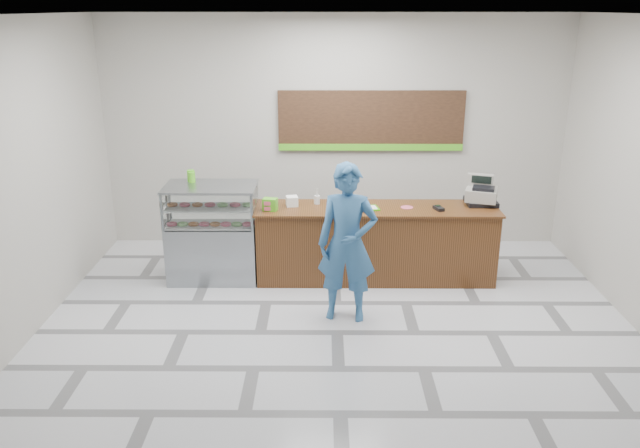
{
  "coord_description": "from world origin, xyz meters",
  "views": [
    {
      "loc": [
        -0.16,
        -6.4,
        3.58
      ],
      "look_at": [
        -0.21,
        0.9,
        1.02
      ],
      "focal_mm": 35.0,
      "sensor_mm": 36.0,
      "label": 1
    }
  ],
  "objects_px": {
    "sales_counter": "(376,243)",
    "display_case": "(213,232)",
    "serving_tray": "(367,208)",
    "customer": "(347,243)",
    "cash_register": "(481,193)"
  },
  "relations": [
    {
      "from": "sales_counter",
      "to": "display_case",
      "type": "relative_size",
      "value": 2.45
    },
    {
      "from": "display_case",
      "to": "serving_tray",
      "type": "distance_m",
      "value": 2.11
    },
    {
      "from": "customer",
      "to": "cash_register",
      "type": "bearing_deg",
      "value": 42.42
    },
    {
      "from": "sales_counter",
      "to": "serving_tray",
      "type": "xyz_separation_m",
      "value": [
        -0.14,
        -0.06,
        0.52
      ]
    },
    {
      "from": "sales_counter",
      "to": "customer",
      "type": "distance_m",
      "value": 1.3
    },
    {
      "from": "sales_counter",
      "to": "cash_register",
      "type": "relative_size",
      "value": 6.16
    },
    {
      "from": "display_case",
      "to": "cash_register",
      "type": "distance_m",
      "value": 3.69
    },
    {
      "from": "customer",
      "to": "serving_tray",
      "type": "bearing_deg",
      "value": 81.85
    },
    {
      "from": "customer",
      "to": "sales_counter",
      "type": "bearing_deg",
      "value": 76.32
    },
    {
      "from": "sales_counter",
      "to": "cash_register",
      "type": "distance_m",
      "value": 1.59
    },
    {
      "from": "sales_counter",
      "to": "serving_tray",
      "type": "distance_m",
      "value": 0.54
    },
    {
      "from": "display_case",
      "to": "customer",
      "type": "xyz_separation_m",
      "value": [
        1.79,
        -1.15,
        0.28
      ]
    },
    {
      "from": "sales_counter",
      "to": "display_case",
      "type": "bearing_deg",
      "value": -179.99
    },
    {
      "from": "cash_register",
      "to": "customer",
      "type": "height_order",
      "value": "customer"
    },
    {
      "from": "sales_counter",
      "to": "display_case",
      "type": "distance_m",
      "value": 2.23
    }
  ]
}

